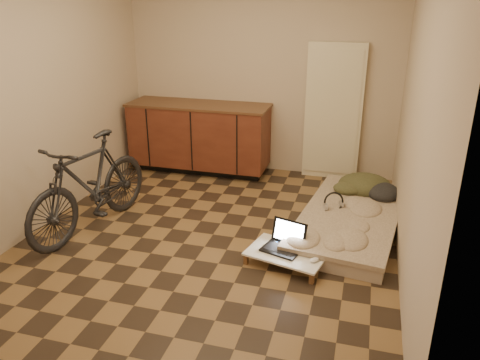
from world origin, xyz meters
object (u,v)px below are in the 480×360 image
(futon, at_px, (350,219))
(lap_desk, at_px, (287,253))
(bicycle, at_px, (89,180))
(laptop, at_px, (284,243))

(futon, bearing_deg, lap_desk, -112.00)
(futon, bearing_deg, bicycle, -155.54)
(bicycle, height_order, laptop, bicycle)
(futon, height_order, laptop, laptop)
(bicycle, relative_size, laptop, 4.11)
(lap_desk, bearing_deg, bicycle, -170.00)
(laptop, bearing_deg, bicycle, -165.13)
(laptop, bearing_deg, futon, 73.07)
(bicycle, xyz_separation_m, laptop, (1.96, -0.06, -0.37))
(lap_desk, height_order, laptop, laptop)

